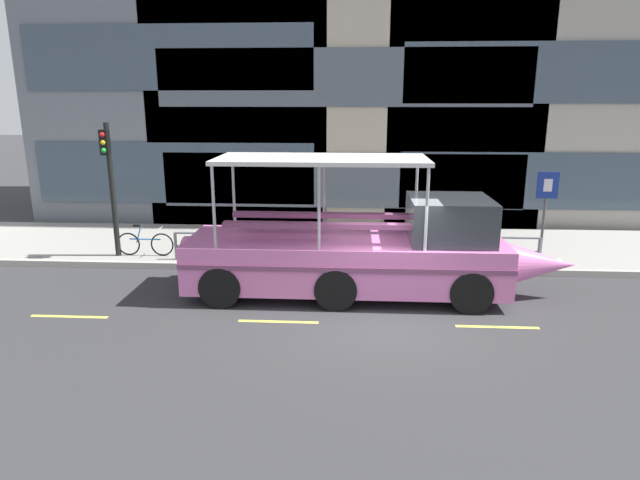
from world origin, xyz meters
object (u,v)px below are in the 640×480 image
pedestrian_near_bow (442,220)px  parking_sign (546,201)px  leaned_bicycle (145,243)px  duck_tour_boat (367,253)px  traffic_light_pole (110,177)px

pedestrian_near_bow → parking_sign: bearing=-16.7°
leaned_bicycle → duck_tour_boat: size_ratio=0.18×
traffic_light_pole → leaned_bicycle: bearing=6.9°
duck_tour_boat → leaned_bicycle: bearing=159.6°
traffic_light_pole → pedestrian_near_bow: size_ratio=2.36×
pedestrian_near_bow → traffic_light_pole: bearing=-173.8°
leaned_bicycle → pedestrian_near_bow: size_ratio=1.04×
parking_sign → duck_tour_boat: 5.83m
leaned_bicycle → duck_tour_boat: 7.12m
parking_sign → duck_tour_boat: duck_tour_boat is taller
traffic_light_pole → parking_sign: traffic_light_pole is taller
parking_sign → leaned_bicycle: 11.87m
parking_sign → pedestrian_near_bow: parking_sign is taller
parking_sign → leaned_bicycle: bearing=-179.3°
traffic_light_pole → leaned_bicycle: (0.84, 0.10, -2.03)m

